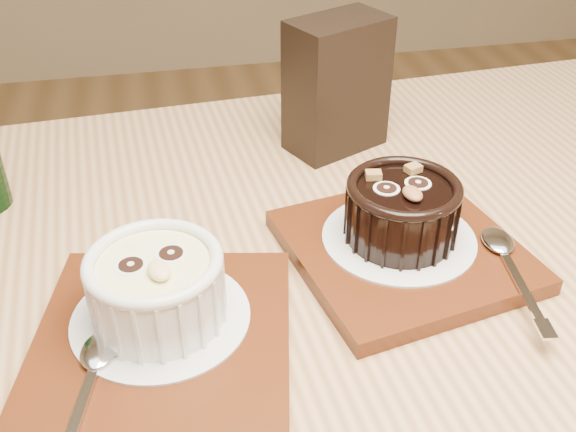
% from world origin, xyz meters
% --- Properties ---
extents(table, '(1.25, 0.88, 0.75)m').
position_xyz_m(table, '(-0.15, 0.13, 0.66)').
color(table, '#9C6F44').
rests_on(table, ground).
extents(tray_left, '(0.21, 0.21, 0.01)m').
position_xyz_m(tray_left, '(-0.27, 0.12, 0.76)').
color(tray_left, '#57240E').
rests_on(tray_left, table).
extents(doily_left, '(0.13, 0.13, 0.00)m').
position_xyz_m(doily_left, '(-0.27, 0.14, 0.77)').
color(doily_left, silver).
rests_on(doily_left, tray_left).
extents(ramekin_white, '(0.10, 0.10, 0.06)m').
position_xyz_m(ramekin_white, '(-0.27, 0.14, 0.80)').
color(ramekin_white, white).
rests_on(ramekin_white, doily_left).
extents(spoon_left, '(0.06, 0.14, 0.01)m').
position_xyz_m(spoon_left, '(-0.32, 0.08, 0.77)').
color(spoon_left, white).
rests_on(spoon_left, tray_left).
extents(tray_right, '(0.21, 0.21, 0.01)m').
position_xyz_m(tray_right, '(-0.07, 0.19, 0.76)').
color(tray_right, '#57240E').
rests_on(tray_right, table).
extents(doily_right, '(0.13, 0.13, 0.00)m').
position_xyz_m(doily_right, '(-0.07, 0.19, 0.77)').
color(doily_right, silver).
rests_on(doily_right, tray_right).
extents(ramekin_dark, '(0.09, 0.09, 0.06)m').
position_xyz_m(ramekin_dark, '(-0.07, 0.19, 0.80)').
color(ramekin_dark, black).
rests_on(ramekin_dark, doily_right).
extents(spoon_right, '(0.04, 0.14, 0.01)m').
position_xyz_m(spoon_right, '(0.00, 0.14, 0.77)').
color(spoon_right, white).
rests_on(spoon_right, tray_right).
extents(condiment_stand, '(0.12, 0.10, 0.14)m').
position_xyz_m(condiment_stand, '(-0.07, 0.39, 0.82)').
color(condiment_stand, black).
rests_on(condiment_stand, table).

